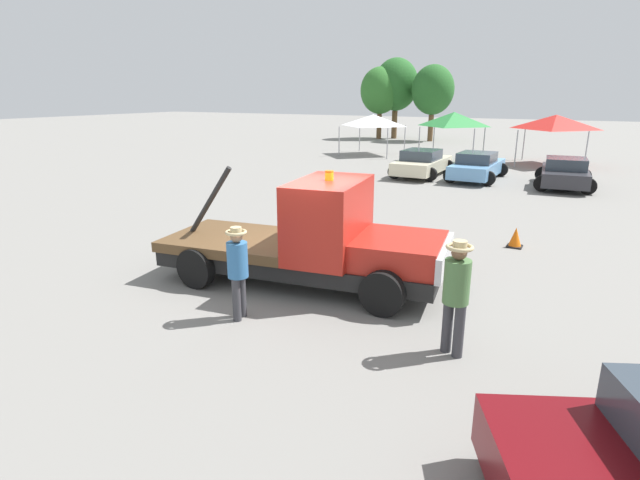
{
  "coord_description": "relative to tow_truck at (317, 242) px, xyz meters",
  "views": [
    {
      "loc": [
        5.29,
        -9.01,
        4.06
      ],
      "look_at": [
        0.5,
        0.0,
        1.05
      ],
      "focal_mm": 28.0,
      "sensor_mm": 36.0,
      "label": 1
    }
  ],
  "objects": [
    {
      "name": "traffic_cone",
      "position": [
        3.48,
        5.0,
        -0.73
      ],
      "size": [
        0.4,
        0.4,
        0.55
      ],
      "color": "black",
      "rests_on": "ground"
    },
    {
      "name": "tree_left",
      "position": [
        -7.5,
        34.95,
        3.34
      ],
      "size": [
        3.61,
        3.61,
        6.44
      ],
      "color": "brown",
      "rests_on": "ground"
    },
    {
      "name": "parked_car_cream",
      "position": [
        -2.44,
        15.82,
        -0.33
      ],
      "size": [
        2.48,
        4.67,
        1.34
      ],
      "rotation": [
        0.0,
        0.0,
        1.56
      ],
      "color": "beige",
      "rests_on": "ground"
    },
    {
      "name": "canopy_tent_red",
      "position": [
        3.08,
        23.23,
        1.49
      ],
      "size": [
        3.61,
        3.61,
        2.88
      ],
      "color": "#9E9EA3",
      "rests_on": "ground"
    },
    {
      "name": "tow_truck",
      "position": [
        0.0,
        0.0,
        0.0
      ],
      "size": [
        6.46,
        2.99,
        2.53
      ],
      "rotation": [
        0.0,
        0.0,
        0.13
      ],
      "color": "black",
      "rests_on": "ground"
    },
    {
      "name": "parked_car_charcoal",
      "position": [
        4.14,
        15.61,
        -0.33
      ],
      "size": [
        2.66,
        4.39,
        1.34
      ],
      "rotation": [
        0.0,
        0.0,
        1.65
      ],
      "color": "#2D2D33",
      "rests_on": "ground"
    },
    {
      "name": "parked_car_skyblue",
      "position": [
        0.27,
        15.92,
        -0.33
      ],
      "size": [
        2.48,
        4.64,
        1.34
      ],
      "rotation": [
        0.0,
        0.0,
        1.54
      ],
      "color": "#669ED1",
      "rests_on": "ground"
    },
    {
      "name": "canopy_tent_white",
      "position": [
        -8.13,
        23.1,
        1.33
      ],
      "size": [
        3.49,
        3.49,
        2.69
      ],
      "color": "#9E9EA3",
      "rests_on": "ground"
    },
    {
      "name": "tree_center",
      "position": [
        -12.39,
        35.1,
        3.3
      ],
      "size": [
        3.57,
        3.57,
        6.38
      ],
      "color": "brown",
      "rests_on": "ground"
    },
    {
      "name": "person_near_truck",
      "position": [
        3.38,
        -1.67,
        0.15
      ],
      "size": [
        0.42,
        0.42,
        1.91
      ],
      "rotation": [
        0.0,
        0.0,
        1.16
      ],
      "color": "#38383D",
      "rests_on": "ground"
    },
    {
      "name": "tree_right",
      "position": [
        -11.26,
        36.07,
        3.82
      ],
      "size": [
        4.01,
        4.01,
        7.16
      ],
      "color": "brown",
      "rests_on": "ground"
    },
    {
      "name": "person_at_hood",
      "position": [
        -0.45,
        -2.2,
        0.06
      ],
      "size": [
        0.39,
        0.39,
        1.77
      ],
      "rotation": [
        0.0,
        0.0,
        3.29
      ],
      "color": "#38383D",
      "rests_on": "ground"
    },
    {
      "name": "ground_plane",
      "position": [
        -0.39,
        -0.05,
        -0.98
      ],
      "size": [
        160.0,
        160.0,
        0.0
      ],
      "primitive_type": "plane",
      "color": "gray"
    },
    {
      "name": "canopy_tent_green",
      "position": [
        -2.45,
        21.98,
        1.57
      ],
      "size": [
        3.25,
        3.25,
        2.98
      ],
      "color": "#9E9EA3",
      "rests_on": "ground"
    }
  ]
}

